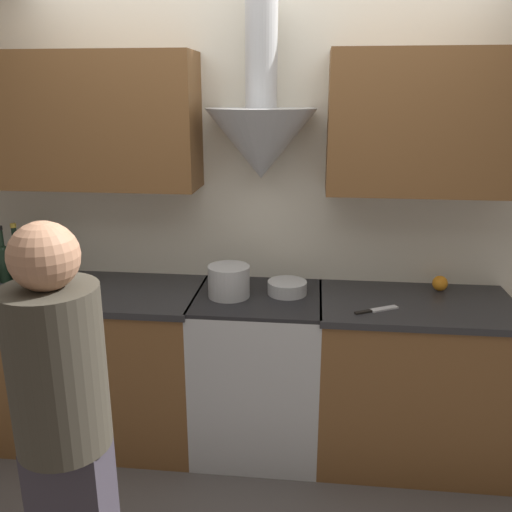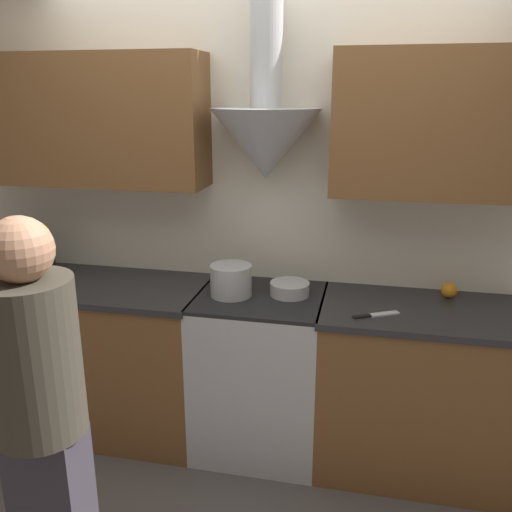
{
  "view_description": "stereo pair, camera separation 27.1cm",
  "coord_description": "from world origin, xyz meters",
  "px_view_note": "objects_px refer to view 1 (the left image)",
  "views": [
    {
      "loc": [
        0.28,
        -2.35,
        1.95
      ],
      "look_at": [
        0.0,
        0.23,
        1.16
      ],
      "focal_mm": 38.0,
      "sensor_mm": 36.0,
      "label": 1
    },
    {
      "loc": [
        0.55,
        -2.3,
        1.95
      ],
      "look_at": [
        0.0,
        0.23,
        1.16
      ],
      "focal_mm": 38.0,
      "sensor_mm": 36.0,
      "label": 2
    }
  ],
  "objects_px": {
    "stove_range": "(258,371)",
    "orange_fruit": "(440,283)",
    "wine_bottle_2": "(4,261)",
    "stock_pot": "(229,281)",
    "wine_bottle_4": "(34,262)",
    "mixing_bowl": "(287,288)",
    "person_foreground_left": "(64,426)",
    "wine_bottle_3": "(18,260)"
  },
  "relations": [
    {
      "from": "wine_bottle_2",
      "to": "stock_pot",
      "type": "xyz_separation_m",
      "value": [
        1.3,
        -0.09,
        -0.04
      ]
    },
    {
      "from": "wine_bottle_2",
      "to": "wine_bottle_3",
      "type": "distance_m",
      "value": 0.09
    },
    {
      "from": "wine_bottle_2",
      "to": "person_foreground_left",
      "type": "distance_m",
      "value": 1.58
    },
    {
      "from": "stove_range",
      "to": "wine_bottle_3",
      "type": "xyz_separation_m",
      "value": [
        -1.36,
        0.06,
        0.59
      ]
    },
    {
      "from": "stock_pot",
      "to": "person_foreground_left",
      "type": "bearing_deg",
      "value": -107.53
    },
    {
      "from": "mixing_bowl",
      "to": "orange_fruit",
      "type": "distance_m",
      "value": 0.84
    },
    {
      "from": "wine_bottle_3",
      "to": "wine_bottle_2",
      "type": "bearing_deg",
      "value": 173.21
    },
    {
      "from": "stock_pot",
      "to": "person_foreground_left",
      "type": "relative_size",
      "value": 0.14
    },
    {
      "from": "stove_range",
      "to": "person_foreground_left",
      "type": "bearing_deg",
      "value": -113.54
    },
    {
      "from": "wine_bottle_2",
      "to": "person_foreground_left",
      "type": "height_order",
      "value": "person_foreground_left"
    },
    {
      "from": "wine_bottle_2",
      "to": "mixing_bowl",
      "type": "relative_size",
      "value": 1.55
    },
    {
      "from": "wine_bottle_3",
      "to": "mixing_bowl",
      "type": "height_order",
      "value": "wine_bottle_3"
    },
    {
      "from": "stove_range",
      "to": "mixing_bowl",
      "type": "xyz_separation_m",
      "value": [
        0.15,
        0.04,
        0.49
      ]
    },
    {
      "from": "wine_bottle_4",
      "to": "wine_bottle_3",
      "type": "bearing_deg",
      "value": 176.39
    },
    {
      "from": "person_foreground_left",
      "to": "mixing_bowl",
      "type": "bearing_deg",
      "value": 61.52
    },
    {
      "from": "wine_bottle_4",
      "to": "stock_pot",
      "type": "relative_size",
      "value": 1.43
    },
    {
      "from": "wine_bottle_3",
      "to": "wine_bottle_4",
      "type": "height_order",
      "value": "wine_bottle_3"
    },
    {
      "from": "wine_bottle_2",
      "to": "wine_bottle_4",
      "type": "distance_m",
      "value": 0.19
    },
    {
      "from": "wine_bottle_4",
      "to": "mixing_bowl",
      "type": "relative_size",
      "value": 1.5
    },
    {
      "from": "wine_bottle_2",
      "to": "person_foreground_left",
      "type": "bearing_deg",
      "value": -53.71
    },
    {
      "from": "stock_pot",
      "to": "orange_fruit",
      "type": "distance_m",
      "value": 1.15
    },
    {
      "from": "mixing_bowl",
      "to": "wine_bottle_2",
      "type": "bearing_deg",
      "value": 179.18
    },
    {
      "from": "wine_bottle_2",
      "to": "wine_bottle_3",
      "type": "bearing_deg",
      "value": -6.79
    },
    {
      "from": "stock_pot",
      "to": "person_foreground_left",
      "type": "distance_m",
      "value": 1.24
    },
    {
      "from": "wine_bottle_3",
      "to": "mixing_bowl",
      "type": "distance_m",
      "value": 1.52
    },
    {
      "from": "wine_bottle_2",
      "to": "stock_pot",
      "type": "relative_size",
      "value": 1.48
    },
    {
      "from": "wine_bottle_2",
      "to": "stock_pot",
      "type": "bearing_deg",
      "value": -4.07
    },
    {
      "from": "stove_range",
      "to": "stock_pot",
      "type": "bearing_deg",
      "value": -170.26
    },
    {
      "from": "wine_bottle_4",
      "to": "person_foreground_left",
      "type": "height_order",
      "value": "person_foreground_left"
    },
    {
      "from": "wine_bottle_4",
      "to": "orange_fruit",
      "type": "relative_size",
      "value": 3.82
    },
    {
      "from": "wine_bottle_4",
      "to": "stock_pot",
      "type": "height_order",
      "value": "wine_bottle_4"
    },
    {
      "from": "wine_bottle_2",
      "to": "wine_bottle_3",
      "type": "relative_size",
      "value": 0.95
    },
    {
      "from": "stove_range",
      "to": "wine_bottle_4",
      "type": "bearing_deg",
      "value": 177.75
    },
    {
      "from": "mixing_bowl",
      "to": "person_foreground_left",
      "type": "height_order",
      "value": "person_foreground_left"
    },
    {
      "from": "stove_range",
      "to": "mixing_bowl",
      "type": "bearing_deg",
      "value": 16.0
    },
    {
      "from": "wine_bottle_2",
      "to": "orange_fruit",
      "type": "height_order",
      "value": "wine_bottle_2"
    },
    {
      "from": "person_foreground_left",
      "to": "stock_pot",
      "type": "bearing_deg",
      "value": 72.47
    },
    {
      "from": "wine_bottle_2",
      "to": "wine_bottle_3",
      "type": "height_order",
      "value": "wine_bottle_3"
    },
    {
      "from": "stove_range",
      "to": "person_foreground_left",
      "type": "distance_m",
      "value": 1.38
    },
    {
      "from": "stove_range",
      "to": "orange_fruit",
      "type": "bearing_deg",
      "value": 10.68
    },
    {
      "from": "mixing_bowl",
      "to": "wine_bottle_4",
      "type": "bearing_deg",
      "value": 179.75
    },
    {
      "from": "stove_range",
      "to": "wine_bottle_4",
      "type": "relative_size",
      "value": 2.9
    }
  ]
}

